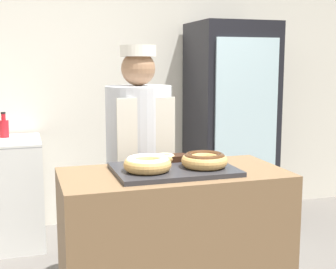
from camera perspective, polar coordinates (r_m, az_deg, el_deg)
The scene contains 11 objects.
wall_back at distance 4.43m, azimuth -7.86°, elevation 6.62°, with size 8.00×0.06×2.70m.
display_counter at distance 2.57m, azimuth 0.68°, elevation -14.95°, with size 1.16×0.57×0.95m.
serving_tray at distance 2.42m, azimuth 0.70°, elevation -4.28°, with size 0.61×0.44×0.02m.
donut_light_glaze at distance 2.32m, azimuth -2.52°, elevation -3.52°, with size 0.24×0.24×0.07m.
donut_chocolate_glaze at distance 2.42m, azimuth 4.46°, elevation -3.06°, with size 0.24×0.24×0.07m.
donut_mini_center at distance 2.55m, azimuth -0.34°, elevation -2.81°, with size 0.11×0.11×0.04m.
brownie_back_left at distance 2.53m, azimuth -1.91°, elevation -3.03°, with size 0.10×0.10×0.03m.
brownie_back_right at distance 2.57m, azimuth 1.20°, elevation -2.84°, with size 0.10×0.10×0.03m.
baker_person at distance 2.98m, azimuth -3.50°, elevation -4.25°, with size 0.41×0.41×1.62m.
beverage_fridge at distance 4.42m, azimuth 7.58°, elevation 1.24°, with size 0.72×0.68×1.87m.
bottle_red_b at distance 4.16m, azimuth -19.37°, elevation 0.79°, with size 0.08×0.08×0.21m.
Camera 1 is at (-0.73, -2.24, 1.51)m, focal length 50.00 mm.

